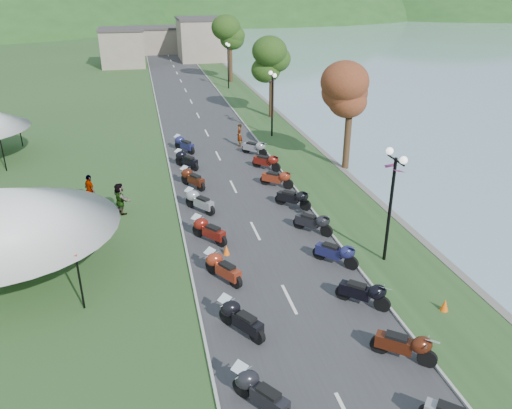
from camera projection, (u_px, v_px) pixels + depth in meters
road at (207, 133)px, 40.86m from camera, size 7.00×120.00×0.02m
hills_backdrop at (148, 15)px, 183.18m from camera, size 360.00×120.00×76.00m
far_building at (156, 42)px, 79.46m from camera, size 18.00×16.00×5.00m
moto_row_left at (239, 321)px, 17.41m from camera, size 2.60×44.43×1.10m
moto_row_right at (322, 237)px, 23.10m from camera, size 2.60×30.26×1.10m
vendor_tent_main at (6, 234)px, 20.27m from camera, size 6.06×6.06×4.00m
tree_lakeside at (349, 111)px, 31.70m from camera, size 2.77×2.77×7.68m
pedestrian_a at (14, 283)px, 20.61m from camera, size 0.77×0.77×1.73m
pedestrian_b at (20, 242)px, 23.86m from camera, size 1.03×0.80×1.88m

